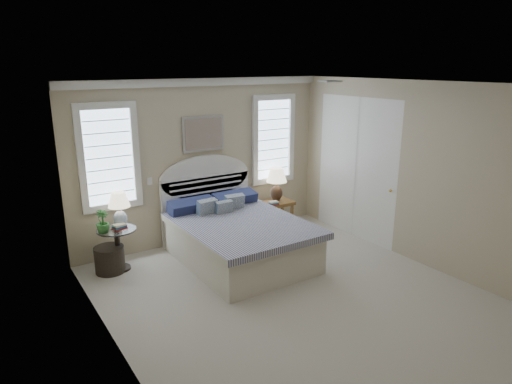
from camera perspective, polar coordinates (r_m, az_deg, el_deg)
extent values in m
cube|color=#B8AC9D|center=(6.12, 4.71, -12.86)|extent=(4.50, 5.00, 0.01)
cube|color=silver|center=(5.37, 5.37, 13.29)|extent=(4.50, 5.00, 0.01)
cube|color=tan|center=(7.66, -6.60, 3.81)|extent=(4.50, 0.02, 2.70)
cube|color=tan|center=(4.63, -17.60, -4.95)|extent=(0.02, 5.00, 2.70)
cube|color=tan|center=(7.17, 19.34, 2.19)|extent=(0.02, 5.00, 2.70)
cube|color=silver|center=(7.46, -6.78, 13.49)|extent=(4.50, 0.08, 0.12)
cube|color=#B2B2B2|center=(6.76, 9.25, 13.50)|extent=(0.30, 0.20, 0.02)
cube|color=silver|center=(7.33, -13.14, 1.34)|extent=(0.08, 0.01, 0.12)
cube|color=silver|center=(7.05, -17.93, 4.17)|extent=(0.90, 0.06, 1.60)
cube|color=silver|center=(8.30, 2.12, 6.60)|extent=(0.90, 0.06, 1.60)
cube|color=silver|center=(7.54, -6.57, 7.26)|extent=(0.74, 0.04, 0.58)
cube|color=silver|center=(7.95, 12.36, 2.89)|extent=(0.02, 1.80, 2.40)
cube|color=beige|center=(6.99, -1.96, -6.51)|extent=(1.60, 2.10, 0.55)
cube|color=navy|center=(6.84, -1.77, -4.20)|extent=(1.72, 2.15, 0.10)
cube|color=silver|center=(7.81, -6.22, -2.01)|extent=(1.62, 0.08, 1.10)
cube|color=navy|center=(7.35, -8.03, -1.75)|extent=(0.75, 0.31, 0.23)
cube|color=navy|center=(7.71, -2.66, -0.78)|extent=(0.75, 0.31, 0.23)
cube|color=#395682|center=(7.22, -6.17, -2.18)|extent=(0.33, 0.20, 0.34)
cube|color=#395682|center=(7.45, -2.75, -1.53)|extent=(0.33, 0.20, 0.34)
cube|color=#395682|center=(7.25, -4.05, -2.20)|extent=(0.28, 0.14, 0.29)
cylinder|color=black|center=(7.11, -16.67, -9.10)|extent=(0.32, 0.32, 0.03)
cylinder|color=black|center=(7.00, -16.85, -6.98)|extent=(0.08, 0.08, 0.60)
cylinder|color=silver|center=(6.88, -17.06, -4.52)|extent=(0.56, 0.56, 0.02)
cube|color=brown|center=(8.24, 2.80, -1.35)|extent=(0.50, 0.40, 0.06)
cube|color=brown|center=(8.34, 2.77, -3.45)|extent=(0.44, 0.34, 0.03)
cube|color=brown|center=(8.09, 2.24, -3.64)|extent=(0.04, 0.04, 0.47)
cube|color=brown|center=(8.33, 1.05, -3.06)|extent=(0.04, 0.04, 0.47)
cube|color=brown|center=(8.32, 4.50, -3.12)|extent=(0.04, 0.04, 0.47)
cube|color=brown|center=(8.55, 3.27, -2.58)|extent=(0.04, 0.04, 0.47)
cylinder|color=black|center=(7.00, -17.82, -8.03)|extent=(0.52, 0.52, 0.39)
cylinder|color=white|center=(6.99, -16.53, -3.97)|extent=(0.11, 0.11, 0.03)
ellipsoid|color=white|center=(6.95, -16.60, -3.19)|extent=(0.19, 0.19, 0.24)
cylinder|color=gold|center=(6.91, -16.69, -2.03)|extent=(0.03, 0.03, 0.09)
cylinder|color=black|center=(8.28, 2.56, -0.93)|extent=(0.13, 0.13, 0.03)
ellipsoid|color=black|center=(8.25, 2.57, -0.14)|extent=(0.25, 0.25, 0.28)
cylinder|color=gold|center=(8.20, 2.58, 1.03)|extent=(0.03, 0.03, 0.10)
imported|color=#3A732E|center=(6.73, -18.65, -3.53)|extent=(0.25, 0.25, 0.33)
cube|color=maroon|center=(6.85, -16.67, -4.37)|extent=(0.22, 0.19, 0.02)
cube|color=#29577C|center=(6.85, -16.69, -4.17)|extent=(0.21, 0.17, 0.02)
cube|color=beige|center=(6.84, -16.71, -3.96)|extent=(0.19, 0.16, 0.02)
cube|color=maroon|center=(8.01, 2.22, -1.55)|extent=(0.19, 0.15, 0.02)
cube|color=#29577C|center=(8.00, 2.22, -1.39)|extent=(0.18, 0.15, 0.02)
cube|color=beige|center=(7.99, 2.22, -1.23)|extent=(0.17, 0.14, 0.02)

